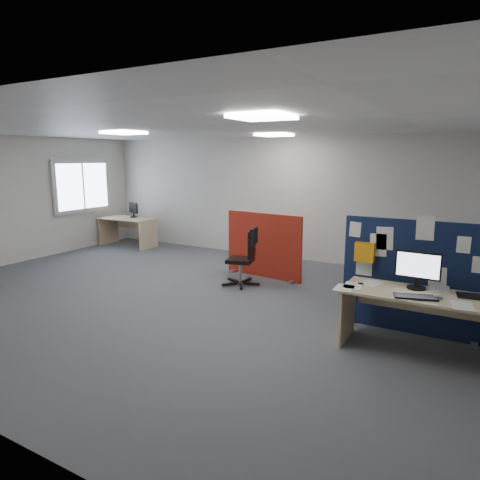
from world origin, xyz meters
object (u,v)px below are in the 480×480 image
at_px(navy_divider, 412,277).
at_px(second_desk, 129,225).
at_px(red_divider, 263,246).
at_px(monitor_second, 133,209).
at_px(office_chair, 246,253).
at_px(main_desk, 415,307).
at_px(monitor_main, 418,268).

bearing_deg(navy_divider, second_desk, 161.83).
bearing_deg(red_divider, monitor_second, 173.26).
xyz_separation_m(navy_divider, monitor_second, (-7.07, 2.47, 0.19)).
relative_size(second_desk, office_chair, 1.40).
relative_size(main_desk, monitor_main, 3.12).
bearing_deg(main_desk, red_divider, 145.62).
height_order(navy_divider, monitor_main, navy_divider).
height_order(red_divider, second_desk, red_divider).
height_order(red_divider, office_chair, red_divider).
bearing_deg(office_chair, monitor_main, -36.71).
height_order(navy_divider, second_desk, navy_divider).
relative_size(main_desk, second_desk, 1.10).
bearing_deg(second_desk, monitor_main, -21.07).
height_order(second_desk, monitor_second, monitor_second).
bearing_deg(monitor_main, navy_divider, 106.39).
bearing_deg(navy_divider, monitor_main, -76.11).
bearing_deg(office_chair, monitor_second, 143.98).
distance_m(navy_divider, office_chair, 2.95).
distance_m(red_divider, office_chair, 0.67).
bearing_deg(second_desk, monitor_second, 61.68).
xyz_separation_m(main_desk, second_desk, (-7.26, 2.92, -0.01)).
bearing_deg(monitor_main, second_desk, 161.44).
relative_size(main_desk, office_chair, 1.55).
xyz_separation_m(navy_divider, monitor_main, (0.11, -0.45, 0.23)).
height_order(main_desk, monitor_main, monitor_main).
xyz_separation_m(navy_divider, office_chair, (-2.84, 0.77, -0.16)).
height_order(main_desk, second_desk, same).
height_order(navy_divider, office_chair, navy_divider).
bearing_deg(office_chair, navy_divider, -29.43).
relative_size(navy_divider, monitor_main, 3.53).
xyz_separation_m(red_divider, second_desk, (-4.30, 0.90, -0.06)).
bearing_deg(red_divider, office_chair, -83.66).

